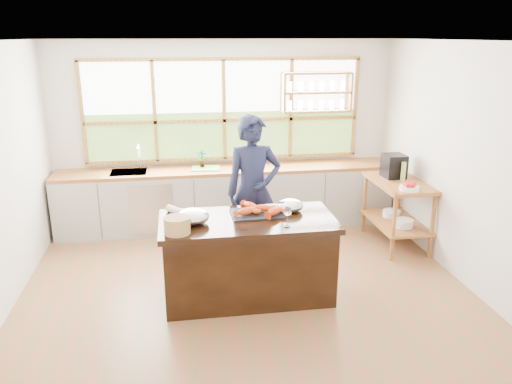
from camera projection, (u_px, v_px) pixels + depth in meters
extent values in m
plane|color=#945536|center=(246.00, 287.00, 5.71)|extent=(5.00, 5.00, 0.00)
cube|color=beige|center=(224.00, 133.00, 7.42)|extent=(5.00, 0.02, 2.70)
cube|color=beige|center=(293.00, 265.00, 3.18)|extent=(5.00, 0.02, 2.70)
cube|color=beige|center=(462.00, 164.00, 5.68)|extent=(0.02, 4.50, 2.70)
cube|color=white|center=(244.00, 41.00, 4.90)|extent=(5.00, 4.50, 0.02)
cube|color=#A1793B|center=(224.00, 110.00, 7.29)|extent=(4.05, 0.06, 1.50)
cube|color=white|center=(224.00, 86.00, 7.21)|extent=(3.98, 0.01, 0.75)
cube|color=#29531A|center=(224.00, 135.00, 7.42)|extent=(3.98, 0.01, 0.70)
cube|color=#A1793B|center=(317.00, 73.00, 7.23)|extent=(1.00, 0.28, 0.03)
cube|color=#A1793B|center=(316.00, 92.00, 7.31)|extent=(1.00, 0.28, 0.03)
cube|color=#A1793B|center=(316.00, 111.00, 7.39)|extent=(1.00, 0.28, 0.03)
cube|color=#A1793B|center=(283.00, 93.00, 7.24)|extent=(0.03, 0.28, 0.55)
cube|color=#A1793B|center=(349.00, 92.00, 7.39)|extent=(0.03, 0.28, 0.55)
cube|color=#A7A59E|center=(228.00, 199.00, 7.41)|extent=(4.90, 0.62, 0.85)
cube|color=silver|center=(151.00, 209.00, 6.95)|extent=(0.60, 0.01, 0.72)
cube|color=#9F6B2A|center=(227.00, 170.00, 7.27)|extent=(4.90, 0.62, 0.05)
cube|color=silver|center=(129.00, 177.00, 7.08)|extent=(0.50, 0.42, 0.16)
cube|color=#9F6B2A|center=(432.00, 225.00, 6.32)|extent=(0.04, 0.04, 0.90)
cube|color=#9F6B2A|center=(399.00, 200.00, 7.26)|extent=(0.04, 0.04, 0.90)
cube|color=#9F6B2A|center=(394.00, 228.00, 6.24)|extent=(0.04, 0.04, 0.90)
cube|color=#9F6B2A|center=(365.00, 202.00, 7.18)|extent=(0.04, 0.04, 0.90)
cube|color=#9F6B2A|center=(396.00, 222.00, 6.79)|extent=(0.62, 1.10, 0.03)
cube|color=#9F6B2A|center=(399.00, 183.00, 6.62)|extent=(0.62, 1.10, 0.05)
cylinder|color=white|center=(404.00, 224.00, 6.53)|extent=(0.24, 0.24, 0.11)
cylinder|color=white|center=(391.00, 214.00, 6.91)|extent=(0.24, 0.24, 0.09)
cube|color=black|center=(248.00, 261.00, 5.40)|extent=(1.77, 0.82, 0.84)
cube|color=black|center=(248.00, 222.00, 5.26)|extent=(1.85, 0.90, 0.06)
imported|color=#151932|center=(253.00, 191.00, 6.07)|extent=(0.71, 0.50, 1.87)
imported|color=slate|center=(202.00, 159.00, 7.23)|extent=(0.16, 0.12, 0.27)
cube|color=green|center=(206.00, 168.00, 7.22)|extent=(0.43, 0.33, 0.01)
cube|color=black|center=(394.00, 166.00, 6.76)|extent=(0.28, 0.30, 0.31)
cylinder|color=#9DBE5D|center=(403.00, 172.00, 6.59)|extent=(0.08, 0.08, 0.25)
cylinder|color=white|center=(409.00, 188.00, 6.22)|extent=(0.24, 0.24, 0.05)
sphere|color=red|center=(413.00, 184.00, 6.21)|extent=(0.07, 0.07, 0.07)
sphere|color=red|center=(409.00, 183.00, 6.25)|extent=(0.07, 0.07, 0.07)
sphere|color=red|center=(406.00, 184.00, 6.23)|extent=(0.07, 0.07, 0.07)
sphere|color=red|center=(408.00, 185.00, 6.17)|extent=(0.07, 0.07, 0.07)
sphere|color=red|center=(413.00, 185.00, 6.16)|extent=(0.07, 0.07, 0.07)
cube|color=black|center=(257.00, 214.00, 5.39)|extent=(0.56, 0.41, 0.02)
ellipsoid|color=#E93608|center=(246.00, 211.00, 5.31)|extent=(0.23, 0.15, 0.08)
ellipsoid|color=#E93608|center=(264.00, 208.00, 5.40)|extent=(0.23, 0.14, 0.08)
ellipsoid|color=#E93608|center=(275.00, 212.00, 5.30)|extent=(0.21, 0.21, 0.08)
ellipsoid|color=#E93608|center=(250.00, 206.00, 5.48)|extent=(0.18, 0.23, 0.08)
ellipsoid|color=silver|center=(193.00, 217.00, 5.12)|extent=(0.34, 0.34, 0.16)
ellipsoid|color=silver|center=(290.00, 206.00, 5.48)|extent=(0.29, 0.29, 0.14)
cylinder|color=white|center=(287.00, 226.00, 5.04)|extent=(0.06, 0.06, 0.01)
cylinder|color=white|center=(287.00, 220.00, 5.02)|extent=(0.01, 0.01, 0.13)
ellipsoid|color=white|center=(287.00, 211.00, 4.99)|extent=(0.08, 0.08, 0.10)
cylinder|color=tan|center=(177.00, 225.00, 4.85)|extent=(0.26, 0.26, 0.17)
cylinder|color=silver|center=(177.00, 211.00, 5.37)|extent=(0.25, 0.29, 0.08)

